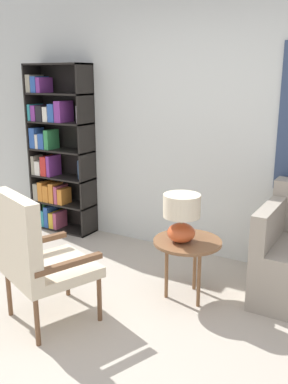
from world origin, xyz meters
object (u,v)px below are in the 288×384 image
object	(u,v)px
bookshelf	(56,154)
armchair	(35,253)
table_lamp	(182,215)
side_table	(187,246)

from	to	relation	value
bookshelf	armchair	bearing A→B (deg)	-53.05
bookshelf	table_lamp	distance (m)	2.21
bookshelf	table_lamp	bearing A→B (deg)	-22.37
side_table	table_lamp	xyz separation A→B (m)	(-0.03, -0.05, 0.28)
bookshelf	table_lamp	world-z (taller)	bookshelf
armchair	table_lamp	xyz separation A→B (m)	(0.76, 0.86, 0.17)
bookshelf	armchair	xyz separation A→B (m)	(1.28, -1.70, -0.35)
side_table	armchair	bearing A→B (deg)	-130.90
bookshelf	armchair	world-z (taller)	bookshelf
bookshelf	armchair	distance (m)	2.15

